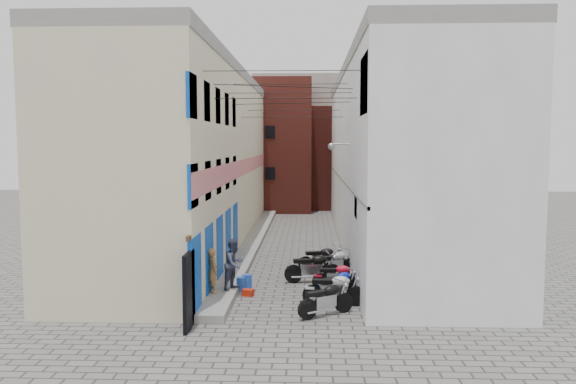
# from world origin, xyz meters

# --- Properties ---
(ground) EXTENTS (90.00, 90.00, 0.00)m
(ground) POSITION_xyz_m (0.00, 0.00, 0.00)
(ground) COLOR #5E5B59
(ground) RESTS_ON ground
(plinth) EXTENTS (0.90, 26.00, 0.25)m
(plinth) POSITION_xyz_m (-2.05, 13.00, 0.12)
(plinth) COLOR gray
(plinth) RESTS_ON ground
(building_left) EXTENTS (5.10, 27.00, 9.00)m
(building_left) POSITION_xyz_m (-4.98, 12.95, 4.50)
(building_left) COLOR beige
(building_left) RESTS_ON ground
(building_right) EXTENTS (5.94, 26.00, 9.00)m
(building_right) POSITION_xyz_m (5.00, 13.00, 4.51)
(building_right) COLOR silver
(building_right) RESTS_ON ground
(building_far_brick_left) EXTENTS (6.00, 6.00, 10.00)m
(building_far_brick_left) POSITION_xyz_m (-2.00, 28.00, 5.00)
(building_far_brick_left) COLOR maroon
(building_far_brick_left) RESTS_ON ground
(building_far_brick_right) EXTENTS (5.00, 6.00, 8.00)m
(building_far_brick_right) POSITION_xyz_m (3.00, 30.00, 4.00)
(building_far_brick_right) COLOR maroon
(building_far_brick_right) RESTS_ON ground
(building_far_concrete) EXTENTS (8.00, 5.00, 11.00)m
(building_far_concrete) POSITION_xyz_m (0.00, 34.00, 5.50)
(building_far_concrete) COLOR gray
(building_far_concrete) RESTS_ON ground
(far_shopfront) EXTENTS (2.00, 0.30, 2.40)m
(far_shopfront) POSITION_xyz_m (0.00, 25.20, 1.20)
(far_shopfront) COLOR black
(far_shopfront) RESTS_ON ground
(overhead_wires) EXTENTS (5.80, 13.02, 1.32)m
(overhead_wires) POSITION_xyz_m (0.00, 7.64, 7.12)
(overhead_wires) COLOR black
(overhead_wires) RESTS_ON ground
(motorcycle_a) EXTENTS (1.99, 1.61, 1.14)m
(motorcycle_a) POSITION_xyz_m (1.39, 0.92, 0.57)
(motorcycle_a) COLOR black
(motorcycle_a) RESTS_ON ground
(motorcycle_b) EXTENTS (2.10, 0.82, 1.19)m
(motorcycle_b) POSITION_xyz_m (1.67, 2.05, 0.59)
(motorcycle_b) COLOR silver
(motorcycle_b) RESTS_ON ground
(motorcycle_c) EXTENTS (1.78, 1.52, 1.04)m
(motorcycle_c) POSITION_xyz_m (1.90, 2.96, 0.52)
(motorcycle_c) COLOR #0C26B6
(motorcycle_c) RESTS_ON ground
(motorcycle_d) EXTENTS (1.85, 0.65, 1.06)m
(motorcycle_d) POSITION_xyz_m (1.88, 4.06, 0.53)
(motorcycle_d) COLOR red
(motorcycle_d) RESTS_ON ground
(motorcycle_e) EXTENTS (2.25, 0.98, 1.26)m
(motorcycle_e) POSITION_xyz_m (1.01, 5.00, 0.63)
(motorcycle_e) COLOR black
(motorcycle_e) RESTS_ON ground
(motorcycle_f) EXTENTS (1.98, 1.60, 1.14)m
(motorcycle_f) POSITION_xyz_m (1.90, 6.11, 0.57)
(motorcycle_f) COLOR #AFAFB4
(motorcycle_f) RESTS_ON ground
(motorcycle_g) EXTENTS (2.07, 1.07, 1.15)m
(motorcycle_g) POSITION_xyz_m (1.39, 6.92, 0.57)
(motorcycle_g) COLOR black
(motorcycle_g) RESTS_ON ground
(person_a) EXTENTS (0.55, 0.65, 1.50)m
(person_a) POSITION_xyz_m (-2.35, 2.53, 1.00)
(person_a) COLOR #9B6938
(person_a) RESTS_ON plinth
(person_b) EXTENTS (1.00, 1.07, 1.75)m
(person_b) POSITION_xyz_m (-1.70, 3.02, 1.12)
(person_b) COLOR #383D55
(person_b) RESTS_ON plinth
(water_jug_near) EXTENTS (0.41, 0.41, 0.51)m
(water_jug_near) POSITION_xyz_m (-1.55, 3.63, 0.25)
(water_jug_near) COLOR #224FAA
(water_jug_near) RESTS_ON ground
(water_jug_far) EXTENTS (0.45, 0.45, 0.55)m
(water_jug_far) POSITION_xyz_m (-1.35, 3.85, 0.27)
(water_jug_far) COLOR blue
(water_jug_far) RESTS_ON ground
(red_crate) EXTENTS (0.43, 0.36, 0.23)m
(red_crate) POSITION_xyz_m (-1.23, 3.05, 0.12)
(red_crate) COLOR #B3200C
(red_crate) RESTS_ON ground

